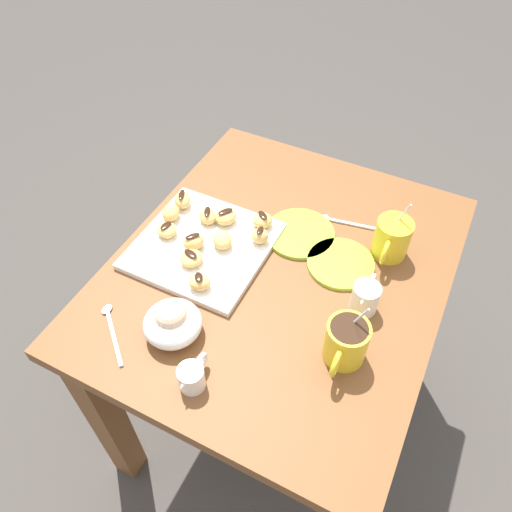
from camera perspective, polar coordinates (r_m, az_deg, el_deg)
name	(u,v)px	position (r m, az deg, el deg)	size (l,w,h in m)	color
ground_plane	(272,403)	(1.80, 1.89, -16.51)	(8.00, 8.00, 0.00)	#423D38
dining_table	(278,304)	(1.30, 2.53, -5.54)	(0.89, 0.75, 0.74)	brown
pastry_plate_square	(203,246)	(1.21, -6.07, 1.19)	(0.31, 0.31, 0.02)	white
coffee_mug_yellow_left	(392,238)	(1.21, 15.29, 2.01)	(0.13, 0.08, 0.15)	yellow
coffee_mug_yellow_right	(346,342)	(1.01, 10.25, -9.64)	(0.13, 0.09, 0.15)	yellow
cream_pitcher_white	(366,297)	(1.10, 12.44, -4.55)	(0.10, 0.06, 0.07)	white
ice_cream_bowl	(172,322)	(1.05, -9.56, -7.47)	(0.12, 0.12, 0.09)	white
chocolate_sauce_pitcher	(192,376)	(0.99, -7.38, -13.51)	(0.09, 0.05, 0.06)	white
saucer_lime_left	(300,233)	(1.25, 5.02, 2.61)	(0.17, 0.17, 0.01)	#9EC633
saucer_lime_right	(341,264)	(1.19, 9.65, -0.86)	(0.16, 0.16, 0.01)	#9EC633
loose_spoon_near_saucer	(343,222)	(1.29, 9.96, 3.84)	(0.04, 0.16, 0.01)	silver
loose_spoon_by_plate	(111,327)	(1.11, -16.25, -7.76)	(0.12, 0.13, 0.01)	silver
beignet_0	(171,213)	(1.27, -9.73, 4.93)	(0.05, 0.04, 0.04)	#E5B260
beignet_1	(208,216)	(1.25, -5.55, 4.54)	(0.05, 0.04, 0.03)	#E5B260
chocolate_drizzle_1	(207,211)	(1.24, -5.60, 5.11)	(0.04, 0.01, 0.01)	black
beignet_2	(191,258)	(1.16, -7.43, -0.27)	(0.05, 0.05, 0.03)	#E5B260
chocolate_drizzle_2	(191,254)	(1.15, -7.51, 0.25)	(0.04, 0.02, 0.01)	black
beignet_3	(222,240)	(1.19, -3.86, 1.82)	(0.04, 0.05, 0.04)	#E5B260
beignet_4	(263,220)	(1.23, 0.77, 4.10)	(0.05, 0.05, 0.03)	#E5B260
chocolate_drizzle_4	(263,215)	(1.22, 0.77, 4.71)	(0.03, 0.02, 0.01)	black
beignet_5	(260,236)	(1.19, 0.47, 2.30)	(0.04, 0.04, 0.04)	#E5B260
chocolate_drizzle_5	(260,230)	(1.18, 0.48, 2.96)	(0.03, 0.01, 0.01)	black
beignet_6	(167,230)	(1.23, -10.18, 2.95)	(0.05, 0.05, 0.03)	#E5B260
chocolate_drizzle_6	(166,225)	(1.22, -10.28, 3.47)	(0.03, 0.02, 0.01)	black
beignet_7	(199,282)	(1.11, -6.49, -3.01)	(0.04, 0.05, 0.03)	#E5B260
chocolate_drizzle_7	(199,277)	(1.10, -6.57, -2.41)	(0.03, 0.02, 0.01)	black
beignet_8	(226,217)	(1.25, -3.48, 4.52)	(0.06, 0.05, 0.03)	#E5B260
chocolate_drizzle_8	(225,211)	(1.23, -3.52, 5.12)	(0.04, 0.02, 0.01)	black
beignet_9	(193,242)	(1.19, -7.19, 1.61)	(0.05, 0.04, 0.04)	#E5B260
chocolate_drizzle_9	(193,236)	(1.17, -7.28, 2.28)	(0.04, 0.02, 0.01)	black
beignet_10	(182,200)	(1.30, -8.42, 6.33)	(0.06, 0.04, 0.04)	#E5B260
chocolate_drizzle_10	(182,194)	(1.29, -8.52, 6.98)	(0.04, 0.01, 0.01)	black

